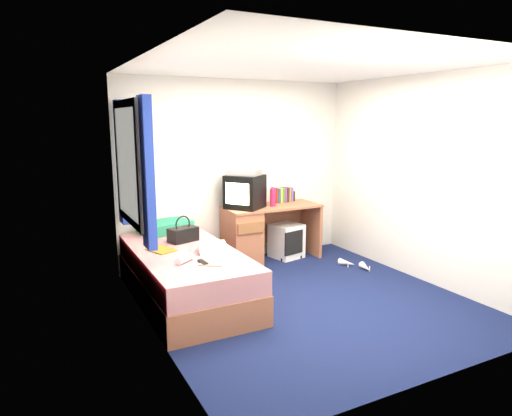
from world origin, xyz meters
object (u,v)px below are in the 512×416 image
white_heels (356,265)px  storage_cube (286,241)px  aerosol_can (262,199)px  desk (253,233)px  vcr (245,172)px  pink_water_bottle (273,198)px  colour_swatch_fan (210,265)px  crt_tv (245,192)px  towel (212,248)px  water_bottle (185,259)px  pillow (165,227)px  picture_frame (292,196)px  handbag (183,234)px  magazine (161,250)px  remote_control (203,262)px  bed (186,275)px

white_heels → storage_cube: bearing=123.8°
storage_cube → aerosol_can: bearing=163.1°
desk → storage_cube: 0.54m
vcr → aerosol_can: size_ratio=2.06×
pink_water_bottle → colour_swatch_fan: bearing=-136.3°
white_heels → vcr: bearing=144.4°
storage_cube → crt_tv: crt_tv is taller
desk → towel: bearing=-134.0°
desk → vcr: bearing=178.1°
pink_water_bottle → water_bottle: bearing=-144.1°
pillow → picture_frame: 1.92m
desk → handbag: size_ratio=3.65×
picture_frame → magazine: 2.37m
picture_frame → aerosol_can: size_ratio=0.74×
remote_control → pink_water_bottle: bearing=39.7°
desk → picture_frame: bearing=15.2°
bed → magazine: magazine is taller
crt_tv → vcr: size_ratio=1.50×
storage_cube → magazine: bearing=-172.4°
aerosol_can → water_bottle: 1.95m
storage_cube → colour_swatch_fan: size_ratio=2.13×
desk → water_bottle: (-1.35, -1.23, 0.17)m
aerosol_can → water_bottle: (-1.48, -1.24, -0.27)m
aerosol_can → remote_control: (-1.34, -1.35, -0.29)m
water_bottle → towel: bearing=30.0°
crt_tv → water_bottle: size_ratio=2.93×
desk → towel: desk is taller
bed → aerosol_can: (1.35, 0.86, 0.58)m
magazine → pink_water_bottle: bearing=21.4°
towel → white_heels: bearing=4.9°
crt_tv → picture_frame: size_ratio=4.19×
storage_cube → picture_frame: bearing=32.2°
pillow → water_bottle: (-0.17, -1.26, -0.03)m
bed → pillow: bearing=87.4°
crt_tv → picture_frame: crt_tv is taller
desk → aerosol_can: size_ratio=6.87×
picture_frame → pink_water_bottle: (-0.46, -0.26, 0.05)m
white_heels → colour_swatch_fan: bearing=-165.2°
pillow → vcr: 1.23m
desk → magazine: 1.62m
bed → handbag: (0.10, 0.36, 0.36)m
vcr → magazine: 1.65m
vcr → towel: size_ratio=1.40×
bed → desk: size_ratio=1.54×
water_bottle → remote_control: (0.14, -0.10, -0.03)m
picture_frame → towel: size_ratio=0.50×
desk → colour_swatch_fan: 1.85m
pillow → magazine: pillow is taller
bed → handbag: bearing=75.1°
crt_tv → aerosol_can: 0.28m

